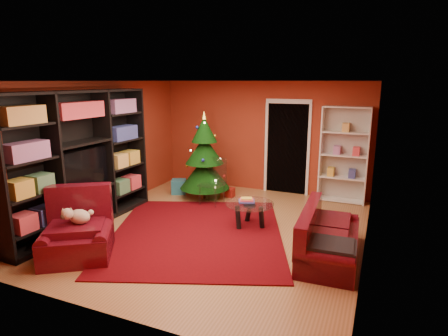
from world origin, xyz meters
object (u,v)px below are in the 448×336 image
at_px(media_unit, 80,161).
at_px(acrylic_chair, 212,184).
at_px(rug, 197,233).
at_px(armchair, 77,231).
at_px(white_bookshelf, 344,155).
at_px(gift_box_green, 213,193).
at_px(gift_box_red, 230,192).
at_px(dog, 80,217).
at_px(gift_box_teal, 179,186).
at_px(christmas_tree, 205,157).
at_px(coffee_table, 250,215).
at_px(sofa, 330,233).

distance_m(media_unit, acrylic_chair, 2.70).
relative_size(rug, armchair, 3.18).
bearing_deg(rug, media_unit, -166.63).
relative_size(media_unit, white_bookshelf, 1.49).
xyz_separation_m(rug, gift_box_green, (-0.57, 1.90, 0.12)).
bearing_deg(gift_box_green, gift_box_red, 43.90).
bearing_deg(dog, rug, 15.67).
bearing_deg(acrylic_chair, gift_box_teal, 161.87).
xyz_separation_m(media_unit, armchair, (0.80, -1.00, -0.81)).
distance_m(media_unit, white_bookshelf, 5.33).
height_order(rug, gift_box_green, gift_box_green).
bearing_deg(armchair, dog, 45.00).
bearing_deg(armchair, white_bookshelf, 18.94).
bearing_deg(acrylic_chair, armchair, -101.04).
distance_m(gift_box_red, dog, 3.76).
height_order(rug, acrylic_chair, acrylic_chair).
distance_m(christmas_tree, coffee_table, 2.06).
bearing_deg(christmas_tree, white_bookshelf, 18.66).
distance_m(media_unit, sofa, 4.40).
distance_m(christmas_tree, gift_box_teal, 1.08).
bearing_deg(white_bookshelf, gift_box_green, -160.01).
height_order(rug, sofa, sofa).
bearing_deg(coffee_table, gift_box_green, 136.42).
distance_m(rug, gift_box_red, 2.20).
distance_m(media_unit, gift_box_green, 3.01).
height_order(gift_box_red, armchair, armchair).
xyz_separation_m(gift_box_teal, gift_box_green, (0.92, -0.07, -0.03)).
xyz_separation_m(rug, coffee_table, (0.74, 0.66, 0.22)).
distance_m(white_bookshelf, sofa, 2.93).
bearing_deg(armchair, gift_box_red, 41.86).
distance_m(christmas_tree, armchair, 3.45).
xyz_separation_m(armchair, coffee_table, (1.99, 2.15, -0.18)).
height_order(gift_box_green, gift_box_red, gift_box_green).
xyz_separation_m(gift_box_red, sofa, (2.52, -2.19, 0.28)).
bearing_deg(coffee_table, gift_box_teal, 149.53).
height_order(christmas_tree, acrylic_chair, christmas_tree).
relative_size(sofa, coffee_table, 2.01).
distance_m(gift_box_teal, gift_box_green, 0.92).
relative_size(armchair, acrylic_chair, 1.17).
height_order(rug, gift_box_teal, gift_box_teal).
bearing_deg(gift_box_red, armchair, -104.89).
xyz_separation_m(gift_box_green, white_bookshelf, (2.68, 0.95, 0.91)).
bearing_deg(gift_box_green, christmas_tree, -172.97).
bearing_deg(media_unit, gift_box_red, 57.93).
relative_size(media_unit, dog, 7.98).
relative_size(gift_box_teal, acrylic_chair, 0.36).
xyz_separation_m(dog, acrylic_chair, (0.83, 2.94, -0.17)).
bearing_deg(white_bookshelf, christmas_tree, -160.78).
relative_size(gift_box_teal, dog, 0.82).
bearing_deg(dog, christmas_tree, 48.43).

